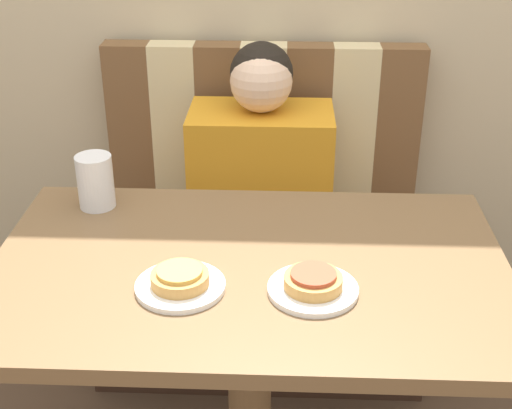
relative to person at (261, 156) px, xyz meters
name	(u,v)px	position (x,y,z in m)	size (l,w,h in m)	color
booth_seat	(260,291)	(0.00, 0.00, -0.49)	(1.02, 0.55, 0.42)	#382319
booth_backrest	(263,128)	(0.00, 0.23, 0.00)	(1.02, 0.09, 0.56)	brown
dining_table	(249,302)	(0.00, -0.70, -0.04)	(1.10, 0.70, 0.76)	brown
person	(261,156)	(0.00, 0.00, 0.00)	(0.43, 0.26, 0.62)	orange
plate_left	(180,286)	(-0.13, -0.81, 0.07)	(0.18, 0.18, 0.01)	white
plate_right	(313,289)	(0.13, -0.81, 0.07)	(0.18, 0.18, 0.01)	white
pizza_left	(180,277)	(-0.13, -0.81, 0.09)	(0.12, 0.12, 0.03)	#C68E47
pizza_right	(313,280)	(0.13, -0.81, 0.09)	(0.12, 0.12, 0.03)	#C68E47
drinking_cup	(95,181)	(-0.38, -0.46, 0.12)	(0.09, 0.09, 0.13)	silver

